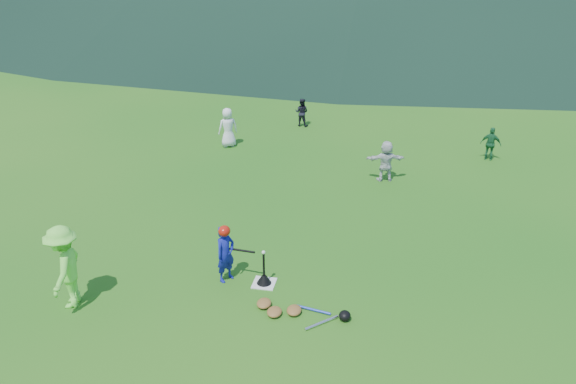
# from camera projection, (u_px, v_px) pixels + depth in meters

# --- Properties ---
(ground) EXTENTS (120.00, 120.00, 0.00)m
(ground) POSITION_uv_depth(u_px,v_px,m) (264.00, 284.00, 11.37)
(ground) COLOR #165E15
(ground) RESTS_ON ground
(home_plate) EXTENTS (0.45, 0.45, 0.02)m
(home_plate) POSITION_uv_depth(u_px,v_px,m) (264.00, 283.00, 11.36)
(home_plate) COLOR silver
(home_plate) RESTS_ON ground
(baseball) EXTENTS (0.08, 0.08, 0.08)m
(baseball) POSITION_uv_depth(u_px,v_px,m) (263.00, 252.00, 11.05)
(baseball) COLOR white
(baseball) RESTS_ON batting_tee
(batter_child) EXTENTS (0.48, 0.53, 1.21)m
(batter_child) POSITION_uv_depth(u_px,v_px,m) (226.00, 254.00, 11.25)
(batter_child) COLOR navy
(batter_child) RESTS_ON ground
(adult_coach) EXTENTS (0.83, 1.18, 1.67)m
(adult_coach) POSITION_uv_depth(u_px,v_px,m) (65.00, 267.00, 10.41)
(adult_coach) COLOR #78F548
(adult_coach) RESTS_ON ground
(fielder_a) EXTENTS (0.75, 0.68, 1.29)m
(fielder_a) POSITION_uv_depth(u_px,v_px,m) (228.00, 128.00, 18.26)
(fielder_a) COLOR white
(fielder_a) RESTS_ON ground
(fielder_b) EXTENTS (0.55, 0.45, 1.02)m
(fielder_b) POSITION_uv_depth(u_px,v_px,m) (302.00, 112.00, 20.23)
(fielder_b) COLOR black
(fielder_b) RESTS_ON ground
(fielder_c) EXTENTS (0.66, 0.41, 1.05)m
(fielder_c) POSITION_uv_depth(u_px,v_px,m) (491.00, 144.00, 17.23)
(fielder_c) COLOR #1D6134
(fielder_c) RESTS_ON ground
(fielder_d) EXTENTS (1.15, 0.60, 1.18)m
(fielder_d) POSITION_uv_depth(u_px,v_px,m) (386.00, 161.00, 15.78)
(fielder_d) COLOR silver
(fielder_d) RESTS_ON ground
(batting_tee) EXTENTS (0.30, 0.30, 0.68)m
(batting_tee) POSITION_uv_depth(u_px,v_px,m) (264.00, 278.00, 11.31)
(batting_tee) COLOR black
(batting_tee) RESTS_ON home_plate
(batter_gear) EXTENTS (0.73, 0.26, 0.57)m
(batter_gear) POSITION_uv_depth(u_px,v_px,m) (226.00, 233.00, 11.04)
(batter_gear) COLOR #AE170B
(batter_gear) RESTS_ON ground
(equipment_pile) EXTENTS (1.80, 0.75, 0.19)m
(equipment_pile) POSITION_uv_depth(u_px,v_px,m) (294.00, 311.00, 10.46)
(equipment_pile) COLOR olive
(equipment_pile) RESTS_ON ground
(outfield_fence) EXTENTS (70.07, 0.08, 1.33)m
(outfield_fence) POSITION_uv_depth(u_px,v_px,m) (365.00, 29.00, 35.92)
(outfield_fence) COLOR gray
(outfield_fence) RESTS_ON ground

